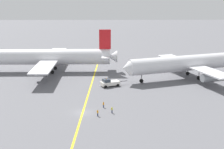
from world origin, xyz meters
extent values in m
plane|color=slate|center=(0.00, 0.00, 0.00)|extent=(600.00, 600.00, 0.00)
cube|color=yellow|center=(0.39, 10.00, 0.00)|extent=(4.60, 119.95, 0.01)
cylinder|color=silver|center=(-17.90, 42.41, 5.81)|extent=(50.07, 6.28, 5.85)
cone|color=silver|center=(8.11, 42.63, 5.81)|extent=(3.64, 4.71, 4.68)
cube|color=silver|center=(-15.40, 42.44, 4.93)|extent=(6.80, 46.98, 0.44)
cube|color=silver|center=(5.61, 42.61, 6.40)|extent=(3.31, 13.03, 0.28)
cube|color=red|center=(5.31, 42.61, 12.42)|extent=(4.40, 0.40, 7.36)
cylinder|color=#999EA3|center=(-16.51, 55.57, 3.13)|extent=(4.22, 2.64, 2.60)
cylinder|color=#999EA3|center=(-16.29, 29.29, 3.13)|extent=(4.22, 2.64, 2.60)
cylinder|color=slate|center=(-14.37, 39.04, 1.91)|extent=(0.28, 0.28, 2.53)
cylinder|color=black|center=(-14.37, 39.04, 0.65)|extent=(1.30, 0.56, 1.30)
cylinder|color=slate|center=(-14.43, 45.84, 1.91)|extent=(0.28, 0.28, 2.53)
cylinder|color=black|center=(-14.43, 45.84, 0.65)|extent=(1.30, 0.56, 1.30)
cylinder|color=silver|center=(33.83, 32.26, 5.46)|extent=(42.32, 19.00, 5.46)
cone|color=silver|center=(12.42, 24.95, 5.46)|extent=(4.27, 5.65, 5.02)
cube|color=silver|center=(35.86, 32.95, 4.65)|extent=(18.54, 38.66, 0.44)
cylinder|color=#999EA3|center=(31.42, 42.88, 2.85)|extent=(4.81, 3.82, 2.60)
cylinder|color=#999EA3|center=(38.41, 22.38, 2.85)|extent=(4.81, 3.82, 2.60)
cylinder|color=slate|center=(37.91, 30.06, 1.83)|extent=(0.28, 0.28, 2.36)
cylinder|color=black|center=(37.91, 30.06, 0.65)|extent=(1.41, 0.94, 1.30)
cylinder|color=slate|center=(35.71, 36.49, 1.83)|extent=(0.28, 0.28, 2.36)
cylinder|color=black|center=(35.71, 36.49, 0.65)|extent=(1.41, 0.94, 1.30)
cylinder|color=slate|center=(17.61, 26.73, 1.83)|extent=(0.28, 0.28, 2.36)
cylinder|color=black|center=(17.61, 26.73, 0.65)|extent=(1.41, 0.94, 1.30)
cube|color=white|center=(7.07, 22.72, 1.03)|extent=(6.56, 4.84, 1.17)
cube|color=#333D47|center=(5.86, 22.19, 2.07)|extent=(2.83, 2.81, 0.90)
cylinder|color=#4C4C51|center=(11.28, 24.57, 1.15)|extent=(3.01, 1.47, 0.20)
sphere|color=orange|center=(5.86, 22.19, 2.70)|extent=(0.24, 0.24, 0.24)
cylinder|color=black|center=(5.63, 20.64, 0.45)|extent=(0.94, 0.64, 0.90)
cylinder|color=black|center=(4.56, 23.07, 0.45)|extent=(0.94, 0.64, 0.90)
cylinder|color=black|center=(9.58, 22.38, 0.45)|extent=(0.94, 0.64, 0.90)
cylinder|color=black|center=(8.52, 24.80, 0.45)|extent=(0.94, 0.64, 0.90)
cylinder|color=#2D3351|center=(7.38, -0.42, 0.41)|extent=(0.28, 0.28, 0.83)
cylinder|color=#D1E02D|center=(7.38, -0.42, 1.12)|extent=(0.36, 0.36, 0.59)
sphere|color=tan|center=(7.38, -0.42, 1.52)|extent=(0.22, 0.22, 0.22)
cylinder|color=#F24C19|center=(7.17, -0.63, 1.24)|extent=(0.05, 0.05, 0.40)
cylinder|color=#2D3351|center=(5.21, 3.41, 0.40)|extent=(0.28, 0.28, 0.81)
cylinder|color=orange|center=(5.21, 3.41, 1.10)|extent=(0.36, 0.36, 0.57)
sphere|color=brown|center=(5.21, 3.41, 1.49)|extent=(0.22, 0.22, 0.22)
cylinder|color=#F24C19|center=(5.27, 3.12, 1.21)|extent=(0.05, 0.05, 0.40)
cylinder|color=#2D3351|center=(3.89, -2.39, 0.41)|extent=(0.28, 0.28, 0.82)
cylinder|color=orange|center=(3.89, -2.39, 1.11)|extent=(0.36, 0.36, 0.58)
sphere|color=#9E704C|center=(3.89, -2.39, 1.52)|extent=(0.22, 0.22, 0.22)
cylinder|color=#F24C19|center=(3.66, -2.20, 1.23)|extent=(0.05, 0.05, 0.40)
camera|label=1|loc=(6.45, -71.39, 28.35)|focal=48.84mm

